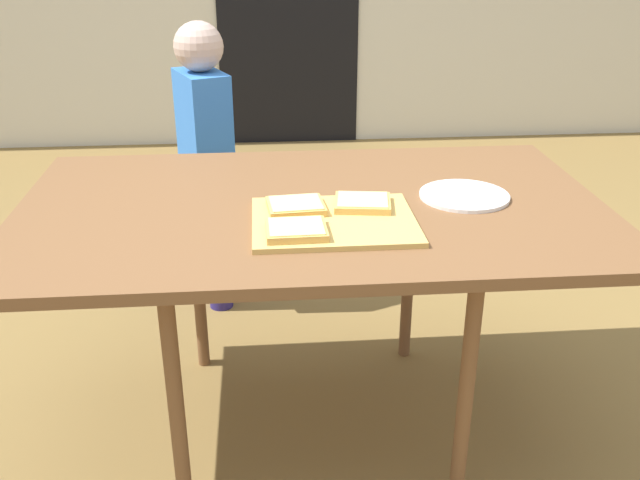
# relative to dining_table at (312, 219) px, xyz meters

# --- Properties ---
(ground_plane) EXTENTS (16.00, 16.00, 0.00)m
(ground_plane) POSITION_rel_dining_table_xyz_m (0.00, 0.00, -0.66)
(ground_plane) COLOR olive
(dining_table) EXTENTS (1.51, 0.92, 0.71)m
(dining_table) POSITION_rel_dining_table_xyz_m (0.00, 0.00, 0.00)
(dining_table) COLOR brown
(dining_table) RESTS_ON ground
(cutting_board) EXTENTS (0.39, 0.32, 0.01)m
(cutting_board) POSITION_rel_dining_table_xyz_m (0.04, -0.14, 0.05)
(cutting_board) COLOR tan
(cutting_board) RESTS_ON dining_table
(pizza_slice_far_right) EXTENTS (0.15, 0.14, 0.02)m
(pizza_slice_far_right) POSITION_rel_dining_table_xyz_m (0.12, -0.07, 0.07)
(pizza_slice_far_right) COLOR #DBA750
(pizza_slice_far_right) RESTS_ON cutting_board
(pizza_slice_far_left) EXTENTS (0.15, 0.13, 0.02)m
(pizza_slice_far_left) POSITION_rel_dining_table_xyz_m (-0.05, -0.08, 0.07)
(pizza_slice_far_left) COLOR #DBA750
(pizza_slice_far_left) RESTS_ON cutting_board
(pizza_slice_near_left) EXTENTS (0.14, 0.12, 0.02)m
(pizza_slice_near_left) POSITION_rel_dining_table_xyz_m (-0.05, -0.22, 0.07)
(pizza_slice_near_left) COLOR #DBA750
(pizza_slice_near_left) RESTS_ON cutting_board
(plate_white_right) EXTENTS (0.24, 0.24, 0.01)m
(plate_white_right) POSITION_rel_dining_table_xyz_m (0.40, 0.01, 0.05)
(plate_white_right) COLOR white
(plate_white_right) RESTS_ON dining_table
(child_left) EXTENTS (0.22, 0.28, 1.07)m
(child_left) POSITION_rel_dining_table_xyz_m (-0.33, 0.80, -0.05)
(child_left) COLOR navy
(child_left) RESTS_ON ground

